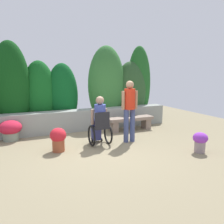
# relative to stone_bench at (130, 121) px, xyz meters

# --- Properties ---
(ground_plane) EXTENTS (12.44, 12.44, 0.00)m
(ground_plane) POSITION_rel_stone_bench_xyz_m (-1.66, -1.41, -0.30)
(ground_plane) COLOR #807458
(stone_retaining_wall) EXTENTS (6.63, 0.47, 0.70)m
(stone_retaining_wall) POSITION_rel_stone_bench_xyz_m (-1.66, 0.68, 0.05)
(stone_retaining_wall) COLOR gray
(stone_retaining_wall) RESTS_ON ground
(hedge_backdrop) EXTENTS (7.04, 1.08, 2.98)m
(hedge_backdrop) POSITION_rel_stone_bench_xyz_m (-1.77, 1.32, 1.02)
(hedge_backdrop) COLOR #235D2C
(hedge_backdrop) RESTS_ON ground
(stone_bench) EXTENTS (1.61, 0.42, 0.45)m
(stone_bench) POSITION_rel_stone_bench_xyz_m (0.00, 0.00, 0.00)
(stone_bench) COLOR gray
(stone_bench) RESTS_ON ground
(person_in_wheelchair) EXTENTS (0.53, 0.66, 1.33)m
(person_in_wheelchair) POSITION_rel_stone_bench_xyz_m (-1.53, -1.06, 0.32)
(person_in_wheelchair) COLOR black
(person_in_wheelchair) RESTS_ON ground
(person_standing_companion) EXTENTS (0.49, 0.30, 1.72)m
(person_standing_companion) POSITION_rel_stone_bench_xyz_m (-0.67, -1.16, 0.69)
(person_standing_companion) COLOR #3E4875
(person_standing_companion) RESTS_ON ground
(flower_pot_purple_near) EXTENTS (0.36, 0.36, 0.50)m
(flower_pot_purple_near) POSITION_rel_stone_bench_xyz_m (0.51, -2.63, -0.01)
(flower_pot_purple_near) COLOR gray
(flower_pot_purple_near) RESTS_ON ground
(flower_pot_terracotta_by_wall) EXTENTS (0.40, 0.40, 0.60)m
(flower_pot_terracotta_by_wall) POSITION_rel_stone_bench_xyz_m (-2.65, -1.15, 0.03)
(flower_pot_terracotta_by_wall) COLOR #98482D
(flower_pot_terracotta_by_wall) RESTS_ON ground
(flower_pot_red_accent) EXTENTS (0.64, 0.64, 0.59)m
(flower_pot_red_accent) POSITION_rel_stone_bench_xyz_m (-3.74, 0.34, 0.02)
(flower_pot_red_accent) COLOR gray
(flower_pot_red_accent) RESTS_ON ground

